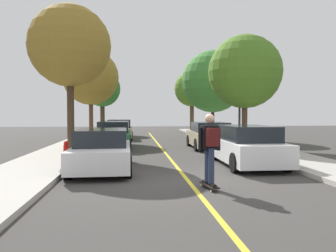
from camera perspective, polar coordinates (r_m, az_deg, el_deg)
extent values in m
plane|color=#3D3A38|center=(9.07, 3.79, -9.75)|extent=(80.00, 80.00, 0.00)
cube|color=#ADA89E|center=(9.52, -26.39, -8.97)|extent=(2.42, 56.00, 0.14)
cube|color=gold|center=(12.97, 0.78, -6.13)|extent=(0.12, 39.20, 0.01)
cube|color=white|center=(11.20, -11.24, -4.91)|extent=(1.89, 4.29, 0.64)
cube|color=black|center=(11.29, -11.20, -1.87)|extent=(1.64, 2.56, 0.53)
cylinder|color=black|center=(9.78, -6.85, -6.99)|extent=(0.23, 0.64, 0.64)
cylinder|color=black|center=(9.92, -16.76, -6.93)|extent=(0.23, 0.64, 0.64)
cylinder|color=black|center=(12.60, -6.90, -4.93)|extent=(0.23, 0.64, 0.64)
cylinder|color=black|center=(12.71, -14.58, -4.93)|extent=(0.23, 0.64, 0.64)
cube|color=#1E5B33|center=(17.96, -9.24, -2.14)|extent=(1.76, 4.21, 0.71)
cube|color=black|center=(17.99, -9.24, -0.10)|extent=(1.54, 2.77, 0.56)
cylinder|color=black|center=(16.55, -6.69, -3.24)|extent=(0.22, 0.64, 0.64)
cylinder|color=black|center=(16.64, -12.28, -3.25)|extent=(0.22, 0.64, 0.64)
cylinder|color=black|center=(19.35, -6.62, -2.47)|extent=(0.22, 0.64, 0.64)
cylinder|color=black|center=(19.43, -11.41, -2.48)|extent=(0.22, 0.64, 0.64)
cube|color=#BCAD89|center=(24.77, -8.34, -1.00)|extent=(1.89, 4.66, 0.68)
cube|color=black|center=(24.73, -8.35, 0.44)|extent=(1.64, 3.09, 0.57)
cylinder|color=black|center=(23.17, -6.35, -1.71)|extent=(0.23, 0.64, 0.64)
cylinder|color=black|center=(23.21, -10.49, -1.72)|extent=(0.23, 0.64, 0.64)
cylinder|color=black|center=(26.39, -6.45, -1.24)|extent=(0.23, 0.64, 0.64)
cylinder|color=black|center=(26.42, -10.08, -1.25)|extent=(0.23, 0.64, 0.64)
cube|color=white|center=(12.39, 13.17, -4.06)|extent=(1.86, 4.45, 0.73)
cube|color=black|center=(12.19, 13.44, -1.19)|extent=(1.62, 2.61, 0.53)
cylinder|color=black|center=(13.63, 7.74, -4.40)|extent=(0.23, 0.64, 0.64)
cylinder|color=black|center=(14.12, 14.47, -4.23)|extent=(0.23, 0.64, 0.64)
cylinder|color=black|center=(10.73, 11.44, -6.20)|extent=(0.23, 0.64, 0.64)
cylinder|color=black|center=(11.34, 19.71, -5.84)|extent=(0.23, 0.64, 0.64)
cube|color=#BCAD89|center=(18.02, 7.04, -2.11)|extent=(2.00, 4.18, 0.72)
cube|color=black|center=(17.80, 7.17, -0.18)|extent=(1.73, 2.51, 0.51)
cylinder|color=black|center=(19.23, 3.62, -2.48)|extent=(0.24, 0.65, 0.64)
cylinder|color=black|center=(19.56, 8.78, -2.43)|extent=(0.24, 0.65, 0.64)
cylinder|color=black|center=(16.53, 4.97, -3.24)|extent=(0.24, 0.65, 0.64)
cylinder|color=black|center=(16.92, 10.92, -3.15)|extent=(0.24, 0.65, 0.64)
cylinder|color=#3D2D1E|center=(15.85, -16.36, 2.77)|extent=(0.31, 0.31, 3.85)
sphere|color=olive|center=(16.14, -16.47, 13.04)|extent=(3.71, 3.71, 3.71)
cylinder|color=#4C3823|center=(23.15, -13.05, 1.72)|extent=(0.28, 0.28, 3.17)
sphere|color=olive|center=(23.28, -13.10, 8.15)|extent=(3.75, 3.75, 3.75)
cylinder|color=#3D2D1E|center=(31.50, -11.17, 1.92)|extent=(0.41, 0.41, 3.26)
sphere|color=#2D6B28|center=(31.58, -11.20, 6.29)|extent=(3.34, 3.34, 3.34)
cylinder|color=#4C3823|center=(18.08, 12.99, 1.35)|extent=(0.30, 0.30, 3.00)
sphere|color=#4C7A23|center=(18.22, 13.05, 9.07)|extent=(3.87, 3.87, 3.87)
cylinder|color=#3D2D1E|center=(24.91, 7.67, 1.37)|extent=(0.25, 0.25, 2.81)
sphere|color=#3D7F33|center=(25.02, 7.71, 7.57)|extent=(4.58, 4.58, 4.58)
cylinder|color=#4C3823|center=(33.54, 4.12, 1.91)|extent=(0.41, 0.41, 3.20)
sphere|color=#4C7A23|center=(33.63, 4.13, 6.37)|extent=(3.54, 3.54, 3.54)
cylinder|color=#B2140F|center=(13.16, -17.06, -4.30)|extent=(0.20, 0.20, 0.55)
sphere|color=#B2140F|center=(13.13, -17.07, -2.84)|extent=(0.18, 0.18, 0.18)
cylinder|color=#38383D|center=(18.67, 12.17, 4.15)|extent=(0.12, 0.12, 4.80)
cube|color=#EAE5C6|center=(18.92, 12.23, 11.80)|extent=(0.36, 0.24, 0.20)
cube|color=black|center=(8.44, 7.09, -10.03)|extent=(0.35, 0.86, 0.02)
cylinder|color=beige|center=(8.73, 5.65, -10.04)|extent=(0.03, 0.06, 0.06)
cylinder|color=beige|center=(8.80, 6.82, -9.95)|extent=(0.03, 0.06, 0.06)
cylinder|color=beige|center=(8.11, 7.38, -10.99)|extent=(0.03, 0.06, 0.06)
cylinder|color=beige|center=(8.18, 8.63, -10.88)|extent=(0.03, 0.06, 0.06)
cube|color=#99999E|center=(8.75, 6.24, -9.74)|extent=(0.11, 0.06, 0.02)
cube|color=#99999E|center=(8.14, 8.01, -10.66)|extent=(0.11, 0.06, 0.02)
cube|color=black|center=(8.63, 6.53, -9.47)|extent=(0.14, 0.27, 0.06)
cube|color=black|center=(8.23, 7.68, -10.04)|extent=(0.14, 0.27, 0.06)
cylinder|color=#283351|center=(8.46, 6.79, -6.50)|extent=(0.17, 0.17, 0.87)
cylinder|color=#283351|center=(8.24, 7.43, -6.74)|extent=(0.17, 0.17, 0.87)
cube|color=black|center=(8.27, 7.13, -1.96)|extent=(0.43, 0.28, 0.61)
sphere|color=tan|center=(8.25, 7.14, 1.28)|extent=(0.23, 0.23, 0.23)
cylinder|color=black|center=(8.19, 5.54, -2.26)|extent=(0.10, 0.10, 0.58)
cylinder|color=black|center=(8.37, 8.68, -2.18)|extent=(0.10, 0.10, 0.58)
cube|color=#4C1414|center=(8.09, 7.67, -1.92)|extent=(0.32, 0.23, 0.44)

